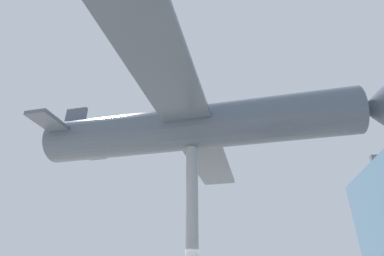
{
  "coord_description": "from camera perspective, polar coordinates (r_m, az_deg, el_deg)",
  "views": [
    {
      "loc": [
        11.53,
        2.0,
        1.38
      ],
      "look_at": [
        0.0,
        0.0,
        7.5
      ],
      "focal_mm": 28.0,
      "sensor_mm": 36.0,
      "label": 1
    }
  ],
  "objects": [
    {
      "name": "support_pylon_central",
      "position": [
        11.85,
        -0.0,
        -18.46
      ],
      "size": [
        0.5,
        0.5,
        6.53
      ],
      "color": "#999EA3",
      "rests_on": "ground_plane"
    },
    {
      "name": "suspended_airplane",
      "position": [
        13.17,
        0.78,
        0.11
      ],
      "size": [
        16.58,
        15.01,
        2.78
      ],
      "rotation": [
        0.0,
        0.0,
        -0.06
      ],
      "color": "#4C5666",
      "rests_on": "support_pylon_central"
    }
  ]
}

